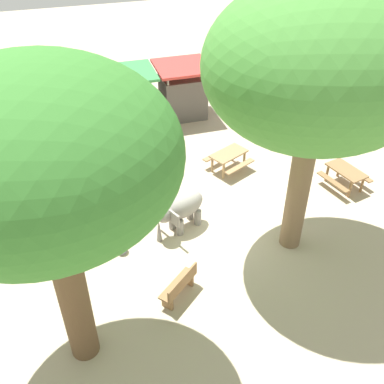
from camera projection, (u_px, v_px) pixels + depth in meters
The scene contains 11 objects.
ground_plane at pixel (215, 229), 15.54m from camera, with size 60.00×60.00×0.00m, color #BAA88C.
elephant at pixel (180, 209), 15.03m from camera, with size 1.94×1.58×1.36m.
person_handler at pixel (134, 186), 15.92m from camera, with size 0.39×0.38×1.62m.
shade_tree_main at pixel (41, 162), 8.26m from camera, with size 5.37×4.92×7.81m.
shade_tree_secondary at pixel (320, 66), 11.34m from camera, with size 6.14×5.63×8.29m.
wooden_bench at pixel (180, 285), 12.89m from camera, with size 1.33×1.21×0.88m.
picnic_table_near at pixel (229, 157), 18.10m from camera, with size 1.99×1.98×0.78m.
picnic_table_far at pixel (346, 174), 17.15m from camera, with size 1.79×1.81×0.78m.
market_stall_green at pixel (129, 100), 21.00m from camera, with size 2.50×2.50×2.52m.
market_stall_red at pixel (183, 93), 21.60m from camera, with size 2.50×2.50×2.52m.
feed_bucket at pixel (121, 248), 14.55m from camera, with size 0.36×0.36×0.32m, color gray.
Camera 1 is at (-4.12, -10.90, 10.38)m, focal length 42.16 mm.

